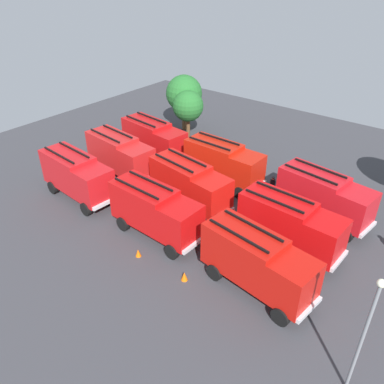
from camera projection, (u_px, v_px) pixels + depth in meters
ground_plane at (192, 207)px, 31.48m from camera, size 54.10×54.10×0.00m
fire_truck_0 at (77, 175)px, 31.66m from camera, size 7.36×3.17×3.88m
fire_truck_1 at (155, 210)px, 27.24m from camera, size 7.27×2.94×3.88m
fire_truck_2 at (257, 261)px, 22.66m from camera, size 7.45×3.47×3.88m
fire_truck_3 at (120, 154)px, 35.02m from camera, size 7.40×3.31×3.88m
fire_truck_4 at (190, 183)px, 30.42m from camera, size 7.46×3.52×3.88m
fire_truck_5 at (290, 223)px, 25.86m from camera, size 7.30×3.02×3.88m
fire_truck_6 at (154, 138)px, 38.03m from camera, size 7.41×3.35×3.88m
fire_truck_7 at (223, 162)px, 33.65m from camera, size 7.24×2.85×3.88m
fire_truck_8 at (324, 196)px, 28.87m from camera, size 7.46×3.51×3.88m
firefighter_1 at (305, 184)px, 32.75m from camera, size 0.48×0.44×1.69m
firefighter_2 at (220, 228)px, 27.45m from camera, size 0.48×0.45×1.68m
firefighter_3 at (272, 185)px, 32.60m from camera, size 0.48×0.43×1.70m
tree_0 at (184, 94)px, 43.49m from camera, size 4.08×4.08×6.32m
tree_1 at (188, 106)px, 42.06m from camera, size 3.38×3.38×5.24m
traffic_cone_0 at (138, 253)px, 26.14m from camera, size 0.39×0.39×0.56m
traffic_cone_1 at (284, 183)px, 34.11m from camera, size 0.50×0.50×0.72m
traffic_cone_2 at (184, 276)px, 24.19m from camera, size 0.43×0.43×0.61m
lamppost at (365, 330)px, 16.19m from camera, size 0.36×0.36×6.88m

